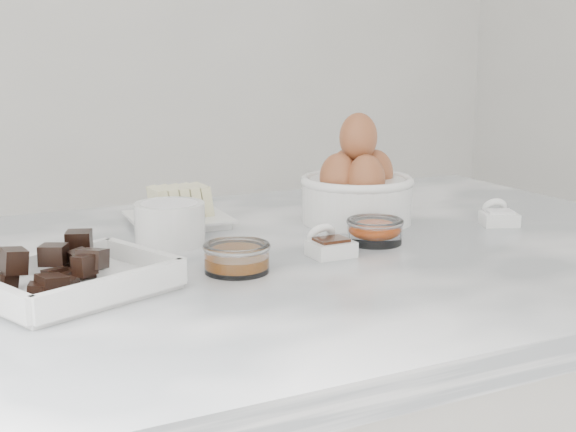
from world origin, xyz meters
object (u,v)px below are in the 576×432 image
object	(u,v)px
egg_bowl	(357,187)
vanilla_spoon	(329,245)
salt_spoon	(498,216)
sugar_ramekin	(170,222)
honey_bowl	(237,257)
butter_plate	(177,211)
chocolate_dish	(75,274)
zest_bowl	(375,230)

from	to	relation	value
egg_bowl	vanilla_spoon	bearing A→B (deg)	-131.94
salt_spoon	sugar_ramekin	bearing A→B (deg)	166.96
vanilla_spoon	honey_bowl	bearing A→B (deg)	-172.78
butter_plate	vanilla_spoon	distance (m)	0.28
chocolate_dish	butter_plate	xyz separation A→B (m)	(0.21, 0.27, -0.00)
chocolate_dish	honey_bowl	distance (m)	0.19
sugar_ramekin	salt_spoon	bearing A→B (deg)	-13.04
butter_plate	salt_spoon	size ratio (longest dim) A/B	1.96
egg_bowl	vanilla_spoon	distance (m)	0.21
zest_bowl	egg_bowl	bearing A→B (deg)	68.66
sugar_ramekin	salt_spoon	distance (m)	0.50
butter_plate	salt_spoon	bearing A→B (deg)	-26.63
butter_plate	sugar_ramekin	world-z (taller)	butter_plate
zest_bowl	vanilla_spoon	size ratio (longest dim) A/B	1.18
egg_bowl	zest_bowl	size ratio (longest dim) A/B	2.21
chocolate_dish	zest_bowl	xyz separation A→B (m)	(0.42, 0.04, -0.00)
butter_plate	egg_bowl	xyz separation A→B (m)	(0.25, -0.10, 0.03)
butter_plate	zest_bowl	distance (m)	0.31
honey_bowl	zest_bowl	size ratio (longest dim) A/B	1.04
sugar_ramekin	egg_bowl	distance (m)	0.30
chocolate_dish	sugar_ramekin	xyz separation A→B (m)	(0.17, 0.17, 0.01)
vanilla_spoon	sugar_ramekin	bearing A→B (deg)	137.27
chocolate_dish	salt_spoon	distance (m)	0.65
sugar_ramekin	zest_bowl	bearing A→B (deg)	-26.52
egg_bowl	sugar_ramekin	bearing A→B (deg)	-179.56
butter_plate	honey_bowl	world-z (taller)	butter_plate
salt_spoon	vanilla_spoon	bearing A→B (deg)	-173.00
egg_bowl	honey_bowl	xyz separation A→B (m)	(-0.28, -0.17, -0.04)
sugar_ramekin	honey_bowl	world-z (taller)	sugar_ramekin
butter_plate	salt_spoon	xyz separation A→B (m)	(0.44, -0.22, -0.01)
sugar_ramekin	egg_bowl	world-z (taller)	egg_bowl
egg_bowl	salt_spoon	size ratio (longest dim) A/B	2.29
egg_bowl	zest_bowl	xyz separation A→B (m)	(-0.05, -0.13, -0.04)
vanilla_spoon	egg_bowl	bearing A→B (deg)	48.06
chocolate_dish	egg_bowl	xyz separation A→B (m)	(0.47, 0.17, 0.03)
sugar_ramekin	salt_spoon	size ratio (longest dim) A/B	1.25
chocolate_dish	honey_bowl	size ratio (longest dim) A/B	2.93
honey_bowl	egg_bowl	bearing A→B (deg)	31.82
vanilla_spoon	zest_bowl	bearing A→B (deg)	16.25
chocolate_dish	vanilla_spoon	distance (m)	0.33
honey_bowl	zest_bowl	world-z (taller)	honey_bowl
egg_bowl	chocolate_dish	bearing A→B (deg)	-160.05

